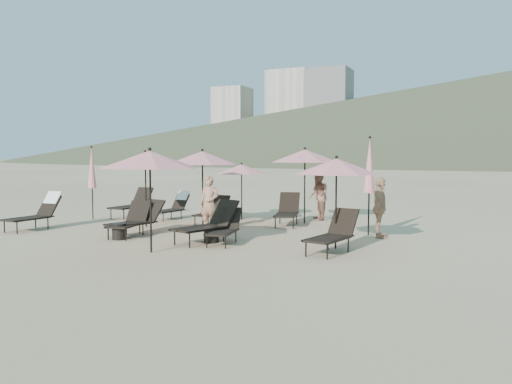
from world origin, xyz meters
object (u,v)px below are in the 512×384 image
at_px(lounger_8, 213,211).
at_px(umbrella_open_4, 305,156).
at_px(side_table_0, 119,231).
at_px(beachgoer_c, 380,208).
at_px(lounger_4, 224,228).
at_px(lounger_6, 133,204).
at_px(lounger_1, 130,220).
at_px(umbrella_open_2, 336,166).
at_px(lounger_7, 173,206).
at_px(side_table_1, 211,234).
at_px(lounger_9, 287,210).
at_px(umbrella_open_1, 202,158).
at_px(umbrella_open_0, 145,159).
at_px(umbrella_open_5, 150,160).
at_px(umbrella_closed_0, 369,166).
at_px(umbrella_open_3, 242,169).
at_px(lounger_3, 208,223).
at_px(beachgoer_a, 209,203).
at_px(lounger_5, 333,233).
at_px(lounger_2, 138,219).
at_px(lounger_0, 37,212).
at_px(umbrella_closed_1, 92,168).
at_px(beachgoer_b, 318,196).

bearing_deg(lounger_8, umbrella_open_4, 25.84).
bearing_deg(side_table_0, beachgoer_c, 26.78).
distance_m(lounger_4, lounger_6, 6.75).
distance_m(umbrella_open_4, beachgoer_c, 3.75).
relative_size(lounger_1, umbrella_open_2, 0.77).
relative_size(lounger_4, lounger_7, 0.99).
relative_size(lounger_1, lounger_8, 1.10).
xyz_separation_m(side_table_0, side_table_1, (2.45, 0.61, -0.01)).
relative_size(lounger_7, lounger_9, 0.85).
bearing_deg(umbrella_open_1, lounger_4, -47.99).
distance_m(umbrella_open_0, umbrella_open_5, 4.29).
distance_m(umbrella_open_0, umbrella_closed_0, 6.77).
relative_size(lounger_4, umbrella_open_3, 0.79).
xyz_separation_m(lounger_7, lounger_8, (1.88, -0.49, -0.04)).
bearing_deg(lounger_4, lounger_3, 168.99).
height_order(umbrella_open_4, beachgoer_a, umbrella_open_4).
height_order(lounger_1, umbrella_open_0, umbrella_open_0).
distance_m(umbrella_closed_0, beachgoer_c, 1.22).
height_order(lounger_5, beachgoer_a, beachgoer_a).
xyz_separation_m(lounger_3, side_table_1, (0.10, -0.01, -0.28)).
bearing_deg(umbrella_open_5, lounger_5, 24.78).
bearing_deg(side_table_1, lounger_1, -179.23).
xyz_separation_m(lounger_5, beachgoer_c, (0.56, 2.52, 0.37)).
bearing_deg(umbrella_open_4, lounger_7, -169.91).
bearing_deg(lounger_2, umbrella_open_0, 135.02).
distance_m(lounger_1, lounger_8, 3.34).
height_order(lounger_0, umbrella_open_3, umbrella_open_3).
bearing_deg(umbrella_open_0, lounger_7, 101.23).
bearing_deg(umbrella_open_0, side_table_0, -69.85).
height_order(lounger_9, beachgoer_a, beachgoer_a).
height_order(lounger_7, umbrella_closed_0, umbrella_closed_0).
distance_m(lounger_6, umbrella_open_5, 7.34).
relative_size(umbrella_open_0, umbrella_closed_1, 0.93).
xyz_separation_m(lounger_4, umbrella_open_2, (2.75, 0.49, 1.56)).
distance_m(umbrella_open_5, umbrella_closed_0, 6.09).
relative_size(lounger_8, umbrella_open_4, 0.62).
distance_m(lounger_8, side_table_0, 3.90).
relative_size(lounger_2, beachgoer_b, 1.04).
bearing_deg(lounger_6, umbrella_open_2, -20.01).
bearing_deg(beachgoer_c, umbrella_open_1, 85.70).
relative_size(lounger_1, side_table_0, 3.98).
bearing_deg(beachgoer_b, umbrella_open_2, -10.06).
distance_m(lounger_0, lounger_4, 6.34).
height_order(lounger_1, lounger_9, lounger_9).
relative_size(lounger_5, side_table_0, 4.09).
bearing_deg(umbrella_open_1, lounger_2, -115.29).
distance_m(lounger_3, lounger_8, 3.63).
xyz_separation_m(lounger_3, lounger_7, (-3.58, 3.70, -0.03)).
xyz_separation_m(lounger_9, beachgoer_a, (-1.69, -2.05, 0.33)).
distance_m(umbrella_open_3, beachgoer_b, 2.80).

